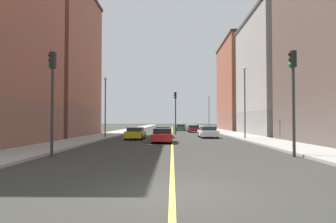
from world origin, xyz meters
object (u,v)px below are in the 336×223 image
car_green (181,128)px  car_red (163,135)px  building_left_far (249,86)px  car_blue (163,132)px  building_right_midblock (46,62)px  traffic_light_median_far (175,107)px  street_lamp_left_near (245,95)px  street_lamp_right_near (105,100)px  traffic_light_left_near (293,88)px  car_maroon (194,129)px  building_left_mid (287,75)px  street_lamp_left_far (209,109)px  car_yellow (136,133)px  traffic_light_right_near (52,88)px  car_white (208,132)px

car_green → car_red: car_red is taller
building_left_far → car_blue: building_left_far is taller
building_right_midblock → car_blue: size_ratio=4.19×
traffic_light_median_far → street_lamp_left_near: bearing=-58.3°
car_blue → street_lamp_right_near: bearing=-165.0°
traffic_light_left_near → car_maroon: bearing=94.9°
building_right_midblock → car_maroon: (19.66, 13.02, -8.82)m
building_right_midblock → traffic_light_left_near: size_ratio=3.27×
building_right_midblock → building_left_far: bearing=37.7°
building_right_midblock → street_lamp_right_near: bearing=-23.9°
building_left_far → car_maroon: building_left_far is taller
building_left_mid → traffic_light_left_near: (-9.48, -25.44, -4.57)m
traffic_light_left_near → car_green: traffic_light_left_near is taller
street_lamp_left_near → street_lamp_right_near: street_lamp_left_near is taller
car_green → street_lamp_left_far: bearing=18.4°
building_left_mid → car_green: size_ratio=3.59×
traffic_light_median_far → car_yellow: 12.64m
building_left_mid → car_red: (-16.91, -14.79, -7.68)m
traffic_light_right_near → car_maroon: size_ratio=1.35×
traffic_light_left_near → traffic_light_right_near: traffic_light_left_near is taller
building_left_mid → car_white: building_left_mid is taller
building_left_far → traffic_light_median_far: 25.50m
building_left_mid → building_left_far: building_left_far is taller
building_right_midblock → street_lamp_right_near: (8.46, -3.75, -5.15)m
building_left_far → street_lamp_right_near: building_left_far is taller
building_right_midblock → traffic_light_right_near: (9.44, -21.17, -5.69)m
car_yellow → building_left_far: bearing=57.2°
building_left_mid → traffic_light_right_near: building_left_mid is taller
car_blue → car_white: (5.21, -0.83, 0.04)m
building_right_midblock → street_lamp_left_far: size_ratio=2.63×
building_left_mid → car_blue: size_ratio=3.69×
traffic_light_median_far → car_white: (3.64, -8.19, -3.28)m
street_lamp_right_near → street_lamp_left_near: bearing=-9.2°
traffic_light_right_near → car_red: traffic_light_right_near is taller
traffic_light_left_near → car_yellow: size_ratio=1.45×
traffic_light_median_far → car_yellow: (-4.32, -11.42, -3.28)m
building_right_midblock → car_red: size_ratio=4.13×
building_right_midblock → traffic_light_median_far: building_right_midblock is taller
building_left_far → car_green: size_ratio=4.03×
traffic_light_right_near → car_yellow: size_ratio=1.44×
building_left_mid → street_lamp_left_near: (-8.46, -10.47, -3.66)m
street_lamp_left_near → building_left_mid: bearing=51.0°
car_white → car_maroon: bearing=91.7°
building_left_far → car_maroon: (-12.41, -11.80, -8.60)m
street_lamp_right_near → car_green: street_lamp_right_near is taller
building_right_midblock → car_red: bearing=-34.8°
traffic_light_median_far → street_lamp_right_near: (-8.03, -9.09, 0.35)m
street_lamp_left_near → car_blue: street_lamp_left_near is taller
car_red → car_green: bearing=85.6°
traffic_light_left_near → street_lamp_left_near: size_ratio=0.77×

